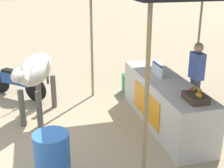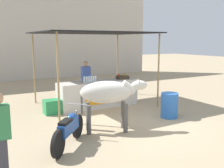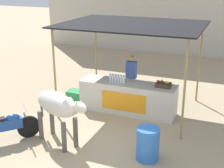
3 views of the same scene
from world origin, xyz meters
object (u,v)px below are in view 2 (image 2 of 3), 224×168
(fruit_crate, at_px, (122,77))
(water_barrel, at_px, (169,105))
(stall_counter, at_px, (98,94))
(passerby_on_street, at_px, (0,141))
(vendor_behind_counter, at_px, (86,82))
(cow, at_px, (109,94))
(motorcycle_parked, at_px, (69,129))
(cooler_box, at_px, (53,107))

(fruit_crate, distance_m, water_barrel, 2.53)
(stall_counter, distance_m, passerby_on_street, 5.68)
(vendor_behind_counter, height_order, cow, vendor_behind_counter)
(motorcycle_parked, bearing_deg, passerby_on_street, -144.19)
(fruit_crate, height_order, motorcycle_parked, fruit_crate)
(fruit_crate, height_order, water_barrel, fruit_crate)
(water_barrel, bearing_deg, stall_counter, 119.18)
(water_barrel, height_order, cow, cow)
(fruit_crate, distance_m, vendor_behind_counter, 1.43)
(motorcycle_parked, bearing_deg, stall_counter, 52.61)
(cow, bearing_deg, cooler_box, 108.21)
(vendor_behind_counter, height_order, water_barrel, vendor_behind_counter)
(stall_counter, height_order, passerby_on_street, passerby_on_street)
(cow, bearing_deg, passerby_on_street, -151.06)
(stall_counter, relative_size, water_barrel, 3.76)
(cow, xyz_separation_m, motorcycle_parked, (-1.32, -0.46, -0.60))
(passerby_on_street, bearing_deg, motorcycle_parked, 35.81)
(fruit_crate, xyz_separation_m, passerby_on_street, (-4.96, -4.19, -0.18))
(vendor_behind_counter, bearing_deg, motorcycle_parked, -119.66)
(cooler_box, height_order, passerby_on_street, passerby_on_street)
(water_barrel, distance_m, cow, 2.38)
(passerby_on_street, bearing_deg, water_barrel, 18.59)
(vendor_behind_counter, relative_size, motorcycle_parked, 1.19)
(cooler_box, bearing_deg, vendor_behind_counter, 27.89)
(cooler_box, xyz_separation_m, cow, (0.80, -2.42, 0.79))
(passerby_on_street, bearing_deg, cooler_box, 62.29)
(cooler_box, xyz_separation_m, motorcycle_parked, (-0.52, -2.88, 0.19))
(water_barrel, height_order, passerby_on_street, passerby_on_street)
(stall_counter, height_order, vendor_behind_counter, vendor_behind_counter)
(water_barrel, xyz_separation_m, motorcycle_parked, (-3.61, -0.60, 0.03))
(stall_counter, bearing_deg, cooler_box, -176.84)
(stall_counter, xyz_separation_m, water_barrel, (1.33, -2.38, -0.08))
(water_barrel, xyz_separation_m, cow, (-2.29, -0.14, 0.63))
(fruit_crate, bearing_deg, cow, -128.43)
(fruit_crate, height_order, cooler_box, fruit_crate)
(stall_counter, xyz_separation_m, cow, (-0.96, -2.52, 0.55))
(fruit_crate, relative_size, cooler_box, 0.73)
(motorcycle_parked, bearing_deg, cooler_box, 79.79)
(cooler_box, distance_m, motorcycle_parked, 2.93)
(stall_counter, bearing_deg, water_barrel, -60.82)
(stall_counter, height_order, motorcycle_parked, stall_counter)
(cooler_box, bearing_deg, passerby_on_street, -117.71)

